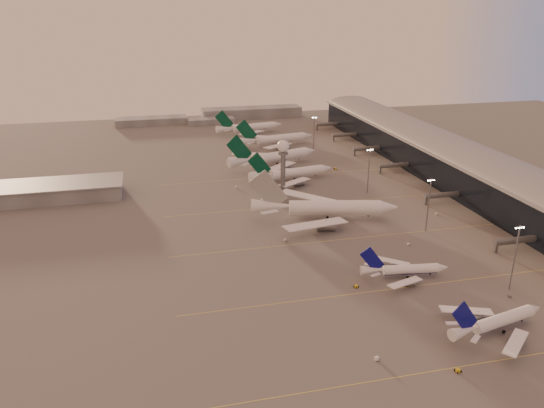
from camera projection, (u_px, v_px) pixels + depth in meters
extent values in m
plane|color=#595656|center=(358.00, 309.00, 177.95)|extent=(700.00, 700.00, 0.00)
cube|color=#E4CE50|center=(502.00, 360.00, 152.62)|extent=(180.00, 0.25, 0.02)
cube|color=#E4CE50|center=(425.00, 285.00, 193.60)|extent=(180.00, 0.25, 0.02)
cube|color=#E4CE50|center=(374.00, 236.00, 234.59)|extent=(180.00, 0.25, 0.02)
cube|color=#E4CE50|center=(339.00, 202.00, 275.57)|extent=(180.00, 0.25, 0.02)
cube|color=#E4CE50|center=(310.00, 174.00, 321.11)|extent=(180.00, 0.25, 0.02)
cube|color=black|center=(464.00, 170.00, 298.55)|extent=(36.00, 360.00, 18.00)
cylinder|color=gray|center=(466.00, 154.00, 295.39)|extent=(10.08, 360.00, 10.08)
cube|color=gray|center=(466.00, 154.00, 295.32)|extent=(40.00, 362.00, 0.80)
cylinder|color=slate|center=(518.00, 240.00, 219.77)|extent=(22.00, 2.80, 2.80)
cube|color=slate|center=(496.00, 248.00, 218.39)|extent=(1.20, 1.20, 4.40)
cylinder|color=slate|center=(444.00, 195.00, 272.59)|extent=(22.00, 2.80, 2.80)
cube|color=slate|center=(426.00, 201.00, 271.22)|extent=(1.20, 1.20, 4.40)
cylinder|color=slate|center=(396.00, 165.00, 323.60)|extent=(22.00, 2.80, 2.80)
cube|color=slate|center=(380.00, 170.00, 322.22)|extent=(1.20, 1.20, 4.40)
cylinder|color=slate|center=(368.00, 148.00, 361.85)|extent=(22.00, 2.80, 2.80)
cube|color=slate|center=(354.00, 152.00, 360.47)|extent=(1.20, 1.20, 4.40)
cylinder|color=slate|center=(346.00, 135.00, 400.10)|extent=(22.00, 2.80, 2.80)
cube|color=slate|center=(333.00, 138.00, 398.73)|extent=(1.20, 1.20, 4.40)
cylinder|color=slate|center=(329.00, 124.00, 436.53)|extent=(22.00, 2.80, 2.80)
cube|color=slate|center=(317.00, 127.00, 435.16)|extent=(1.20, 1.20, 4.40)
cube|color=slate|center=(43.00, 192.00, 277.88)|extent=(80.00, 25.00, 8.00)
cube|color=gray|center=(42.00, 185.00, 276.41)|extent=(82.00, 27.00, 0.60)
cylinder|color=slate|center=(283.00, 174.00, 284.48)|extent=(2.60, 2.60, 22.00)
cylinder|color=slate|center=(283.00, 153.00, 280.45)|extent=(5.20, 5.20, 1.20)
sphere|color=white|center=(283.00, 146.00, 279.08)|extent=(6.40, 6.40, 6.40)
cylinder|color=slate|center=(283.00, 139.00, 277.79)|extent=(0.16, 0.16, 2.00)
cylinder|color=slate|center=(515.00, 258.00, 186.23)|extent=(0.56, 0.56, 25.00)
cube|color=slate|center=(520.00, 227.00, 182.02)|extent=(3.60, 0.25, 0.25)
sphere|color=#FFEABF|center=(516.00, 228.00, 181.83)|extent=(0.56, 0.56, 0.56)
sphere|color=#FFEABF|center=(519.00, 228.00, 182.05)|extent=(0.56, 0.56, 0.56)
sphere|color=#FFEABF|center=(521.00, 228.00, 182.27)|extent=(0.56, 0.56, 0.56)
sphere|color=#FFEABF|center=(524.00, 227.00, 182.49)|extent=(0.56, 0.56, 0.56)
cylinder|color=slate|center=(428.00, 205.00, 235.66)|extent=(0.56, 0.56, 25.00)
cube|color=slate|center=(431.00, 180.00, 231.46)|extent=(3.60, 0.25, 0.25)
sphere|color=#FFEABF|center=(428.00, 181.00, 231.27)|extent=(0.56, 0.56, 0.56)
sphere|color=#FFEABF|center=(430.00, 180.00, 231.49)|extent=(0.56, 0.56, 0.56)
sphere|color=#FFEABF|center=(432.00, 180.00, 231.71)|extent=(0.56, 0.56, 0.56)
sphere|color=#FFEABF|center=(434.00, 180.00, 231.92)|extent=(0.56, 0.56, 0.56)
cylinder|color=slate|center=(369.00, 171.00, 284.67)|extent=(0.56, 0.56, 25.00)
cube|color=slate|center=(370.00, 149.00, 280.46)|extent=(3.60, 0.25, 0.25)
sphere|color=#FFEABF|center=(367.00, 150.00, 280.27)|extent=(0.56, 0.56, 0.56)
sphere|color=#FFEABF|center=(369.00, 150.00, 280.49)|extent=(0.56, 0.56, 0.56)
sphere|color=#FFEABF|center=(371.00, 150.00, 280.71)|extent=(0.56, 0.56, 0.56)
sphere|color=#FFEABF|center=(373.00, 150.00, 280.93)|extent=(0.56, 0.56, 0.56)
cylinder|color=slate|center=(314.00, 134.00, 366.20)|extent=(0.56, 0.56, 25.00)
cube|color=slate|center=(314.00, 117.00, 361.99)|extent=(3.60, 0.25, 0.25)
sphere|color=#FFEABF|center=(312.00, 118.00, 361.81)|extent=(0.56, 0.56, 0.56)
sphere|color=#FFEABF|center=(314.00, 118.00, 362.02)|extent=(0.56, 0.56, 0.56)
sphere|color=#FFEABF|center=(315.00, 118.00, 362.24)|extent=(0.56, 0.56, 0.56)
sphere|color=#FFEABF|center=(317.00, 117.00, 362.46)|extent=(0.56, 0.56, 0.56)
cube|color=slate|center=(151.00, 121.00, 455.26)|extent=(60.00, 18.00, 6.00)
cube|color=slate|center=(252.00, 112.00, 483.48)|extent=(90.00, 20.00, 9.00)
cube|color=slate|center=(211.00, 121.00, 457.24)|extent=(40.00, 15.00, 5.00)
cylinder|color=white|center=(503.00, 321.00, 165.74)|extent=(23.54, 8.83, 3.96)
cylinder|color=#0A0C75|center=(503.00, 323.00, 166.05)|extent=(22.85, 7.65, 2.85)
cone|color=white|center=(534.00, 310.00, 171.40)|extent=(5.24, 4.83, 3.96)
cone|color=white|center=(464.00, 333.00, 158.84)|extent=(10.36, 5.95, 3.96)
cube|color=white|center=(515.00, 344.00, 155.45)|extent=(15.33, 13.85, 1.24)
cylinder|color=gray|center=(515.00, 343.00, 159.18)|extent=(4.94, 3.47, 2.57)
cube|color=gray|center=(515.00, 340.00, 158.79)|extent=(0.36, 0.32, 1.58)
cube|color=white|center=(466.00, 312.00, 171.86)|extent=(17.23, 8.28, 1.24)
cylinder|color=gray|center=(477.00, 318.00, 171.71)|extent=(4.94, 3.47, 2.57)
cube|color=gray|center=(478.00, 315.00, 171.32)|extent=(0.36, 0.32, 1.58)
cube|color=#0A0C75|center=(465.00, 319.00, 156.93)|extent=(10.68, 2.68, 11.79)
cube|color=white|center=(475.00, 340.00, 155.03)|extent=(4.57, 4.11, 0.26)
cube|color=white|center=(453.00, 325.00, 162.61)|extent=(4.77, 2.70, 0.26)
cylinder|color=black|center=(522.00, 321.00, 170.29)|extent=(0.52, 0.52, 1.04)
cylinder|color=black|center=(492.00, 326.00, 167.84)|extent=(1.23, 0.75, 1.14)
cylinder|color=black|center=(503.00, 333.00, 163.98)|extent=(1.23, 0.75, 1.14)
cylinder|color=white|center=(410.00, 270.00, 198.23)|extent=(20.94, 6.24, 3.52)
cylinder|color=#0A0C75|center=(410.00, 272.00, 198.51)|extent=(20.40, 5.21, 2.53)
cone|color=white|center=(442.00, 269.00, 199.40)|extent=(4.43, 4.02, 3.52)
cone|color=white|center=(372.00, 271.00, 196.69)|extent=(9.05, 4.64, 3.52)
cube|color=white|center=(405.00, 284.00, 189.91)|extent=(15.21, 8.44, 1.11)
cylinder|color=gray|center=(409.00, 284.00, 192.61)|extent=(4.27, 2.80, 2.29)
cube|color=gray|center=(410.00, 282.00, 192.27)|extent=(0.31, 0.27, 1.41)
cube|color=white|center=(390.00, 262.00, 206.03)|extent=(14.16, 11.52, 1.11)
cylinder|color=gray|center=(398.00, 268.00, 204.93)|extent=(4.27, 2.80, 2.29)
cube|color=gray|center=(398.00, 265.00, 204.58)|extent=(0.31, 0.27, 1.41)
cube|color=#0A0C75|center=(372.00, 261.00, 195.13)|extent=(9.61, 1.61, 10.48)
cube|color=white|center=(375.00, 276.00, 192.94)|extent=(4.27, 2.68, 0.23)
cube|color=white|center=(369.00, 266.00, 200.39)|extent=(4.16, 3.46, 0.23)
cylinder|color=black|center=(430.00, 275.00, 199.82)|extent=(0.46, 0.46, 0.93)
cylinder|color=black|center=(404.00, 274.00, 200.80)|extent=(1.07, 0.59, 1.02)
cylinder|color=black|center=(407.00, 279.00, 197.00)|extent=(1.07, 0.59, 1.02)
cylinder|color=white|center=(334.00, 210.00, 251.66)|extent=(43.37, 16.26, 6.71)
cylinder|color=white|center=(334.00, 213.00, 252.19)|extent=(42.11, 14.24, 4.83)
cone|color=white|center=(388.00, 210.00, 251.82)|extent=(9.62, 8.42, 6.71)
cone|color=white|center=(270.00, 209.00, 251.17)|extent=(19.07, 10.62, 6.71)
cube|color=white|center=(315.00, 227.00, 235.27)|extent=(31.64, 14.85, 1.99)
cylinder|color=gray|center=(326.00, 229.00, 240.21)|extent=(9.09, 6.13, 4.36)
cube|color=gray|center=(326.00, 226.00, 239.67)|extent=(0.38, 0.34, 2.69)
cube|color=white|center=(310.00, 200.00, 268.73)|extent=(27.94, 25.65, 1.99)
cylinder|color=gray|center=(320.00, 208.00, 265.77)|extent=(9.09, 6.13, 4.36)
cube|color=gray|center=(320.00, 205.00, 265.22)|extent=(0.38, 0.34, 2.69)
cube|color=#929498|center=(268.00, 193.00, 248.38)|extent=(18.21, 4.58, 19.93)
cube|color=white|center=(270.00, 215.00, 243.32)|extent=(8.80, 4.90, 0.27)
cube|color=white|center=(269.00, 202.00, 258.89)|extent=(8.42, 7.66, 0.27)
cylinder|color=black|center=(368.00, 218.00, 253.20)|extent=(0.54, 0.54, 1.08)
cylinder|color=black|center=(326.00, 216.00, 255.29)|extent=(1.28, 0.80, 1.19)
cylinder|color=black|center=(327.00, 220.00, 250.83)|extent=(1.28, 0.80, 1.19)
cylinder|color=white|center=(297.00, 174.00, 309.44)|extent=(32.74, 10.46, 5.21)
cylinder|color=white|center=(297.00, 176.00, 309.85)|extent=(31.86, 8.91, 3.75)
cone|color=white|center=(326.00, 170.00, 316.48)|extent=(7.03, 6.17, 5.21)
cone|color=white|center=(261.00, 177.00, 300.83)|extent=(14.23, 7.37, 5.21)
cube|color=white|center=(295.00, 184.00, 295.12)|extent=(21.93, 18.59, 1.54)
cylinder|color=gray|center=(299.00, 185.00, 300.09)|extent=(6.73, 4.37, 3.39)
cube|color=gray|center=(299.00, 183.00, 299.66)|extent=(0.30, 0.27, 2.09)
cube|color=white|center=(275.00, 171.00, 318.57)|extent=(23.98, 12.61, 1.54)
cylinder|color=gray|center=(284.00, 175.00, 318.00)|extent=(6.73, 4.37, 3.39)
cube|color=gray|center=(284.00, 173.00, 317.57)|extent=(0.30, 0.27, 2.09)
cube|color=#053D27|center=(259.00, 167.00, 298.41)|extent=(14.20, 2.67, 15.43)
cube|color=white|center=(264.00, 180.00, 295.31)|extent=(6.46, 5.54, 0.22)
cube|color=white|center=(256.00, 174.00, 306.10)|extent=(6.66, 4.03, 0.22)
cylinder|color=black|center=(316.00, 177.00, 315.05)|extent=(0.45, 0.45, 0.90)
cylinder|color=black|center=(292.00, 179.00, 311.31)|extent=(1.05, 0.61, 0.99)
cylinder|color=black|center=(294.00, 180.00, 307.90)|extent=(1.05, 0.61, 0.99)
cylinder|color=white|center=(279.00, 158.00, 338.55)|extent=(39.39, 17.76, 6.34)
cylinder|color=white|center=(279.00, 160.00, 339.05)|extent=(38.11, 15.83, 4.56)
cone|color=white|center=(310.00, 153.00, 349.80)|extent=(9.15, 8.31, 6.34)
cone|color=white|center=(241.00, 163.00, 324.90)|extent=(17.61, 10.96, 6.34)
cube|color=white|center=(280.00, 168.00, 321.00)|extent=(24.75, 24.93, 1.88)
cylinder|color=gray|center=(283.00, 170.00, 327.37)|extent=(8.49, 6.20, 4.12)
cube|color=gray|center=(283.00, 167.00, 326.84)|extent=(0.39, 0.36, 2.53)
cube|color=white|center=(254.00, 156.00, 347.59)|extent=(29.25, 11.77, 1.88)
cylinder|color=gray|center=(263.00, 160.00, 347.66)|extent=(8.49, 6.20, 4.12)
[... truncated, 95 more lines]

